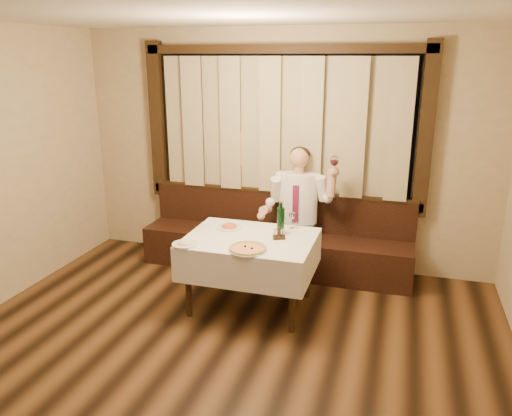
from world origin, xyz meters
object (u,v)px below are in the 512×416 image
(dining_table, at_px, (250,247))
(cruet_caddy, at_px, (279,235))
(pasta_cream, at_px, (185,241))
(seated_man, at_px, (297,204))
(pasta_red, at_px, (229,225))
(green_bottle, at_px, (281,221))
(banquette, at_px, (276,244))
(pizza, at_px, (248,249))

(dining_table, distance_m, cruet_caddy, 0.32)
(pasta_cream, height_order, seated_man, seated_man)
(dining_table, distance_m, pasta_cream, 0.67)
(pasta_cream, bearing_deg, pasta_red, 67.18)
(green_bottle, bearing_deg, banquette, 107.33)
(pizza, bearing_deg, dining_table, 103.75)
(seated_man, bearing_deg, pasta_red, -127.22)
(pizza, bearing_deg, pasta_red, 124.89)
(pizza, xyz_separation_m, green_bottle, (0.19, 0.50, 0.13))
(banquette, distance_m, cruet_caddy, 1.14)
(pasta_cream, bearing_deg, green_bottle, 34.16)
(banquette, bearing_deg, pasta_cream, -110.69)
(pizza, distance_m, seated_man, 1.29)
(banquette, distance_m, dining_table, 1.08)
(pasta_red, height_order, cruet_caddy, cruet_caddy)
(green_bottle, distance_m, seated_man, 0.77)
(seated_man, bearing_deg, green_bottle, -90.25)
(dining_table, distance_m, green_bottle, 0.40)
(dining_table, bearing_deg, seated_man, 73.72)
(cruet_caddy, bearing_deg, seated_man, 65.96)
(pasta_red, distance_m, pasta_cream, 0.62)
(banquette, bearing_deg, cruet_caddy, -73.93)
(pasta_red, xyz_separation_m, cruet_caddy, (0.57, -0.16, 0.01))
(banquette, relative_size, seated_man, 2.14)
(banquette, distance_m, pasta_red, 1.00)
(pasta_cream, height_order, green_bottle, green_bottle)
(green_bottle, height_order, cruet_caddy, green_bottle)
(dining_table, xyz_separation_m, pasta_red, (-0.29, 0.19, 0.14))
(pasta_red, distance_m, cruet_caddy, 0.60)
(dining_table, relative_size, green_bottle, 3.67)
(pasta_red, xyz_separation_m, seated_man, (0.56, 0.74, 0.07))
(pasta_red, bearing_deg, pasta_cream, -112.82)
(pizza, height_order, pasta_red, pasta_red)
(dining_table, xyz_separation_m, green_bottle, (0.27, 0.16, 0.25))
(banquette, height_order, pasta_red, banquette)
(dining_table, bearing_deg, pasta_red, 146.03)
(pasta_red, height_order, pasta_cream, pasta_red)
(dining_table, bearing_deg, cruet_caddy, 6.32)
(seated_man, bearing_deg, banquette, 161.47)
(pasta_cream, height_order, cruet_caddy, cruet_caddy)
(pizza, distance_m, pasta_cream, 0.61)
(dining_table, xyz_separation_m, cruet_caddy, (0.29, 0.03, 0.15))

